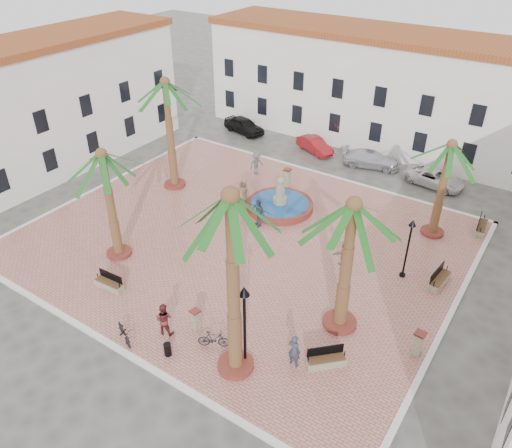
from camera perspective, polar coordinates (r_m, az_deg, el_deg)
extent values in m
plane|color=#56544F|center=(31.95, -1.49, -1.87)|extent=(120.00, 120.00, 0.00)
cube|color=#BB7064|center=(31.91, -1.49, -1.76)|extent=(26.00, 22.00, 0.15)
cube|color=silver|center=(40.11, 7.63, 5.66)|extent=(26.30, 0.30, 0.16)
cube|color=silver|center=(25.86, -16.05, -13.21)|extent=(26.30, 0.30, 0.16)
cube|color=silver|center=(28.07, 21.13, -10.04)|extent=(0.30, 22.30, 0.16)
cube|color=silver|center=(39.83, -17.02, 4.23)|extent=(0.30, 22.30, 0.16)
cube|color=white|center=(46.18, 13.35, 14.69)|extent=(30.00, 7.00, 9.00)
cube|color=brown|center=(45.01, 14.16, 20.43)|extent=(30.40, 7.40, 0.50)
cube|color=black|center=(50.00, -2.98, 14.08)|extent=(1.00, 0.12, 1.60)
cube|color=black|center=(47.97, 0.73, 13.31)|extent=(1.00, 0.12, 1.60)
cube|color=black|center=(46.14, 4.72, 12.40)|extent=(1.00, 0.12, 1.60)
cube|color=black|center=(44.57, 8.98, 11.36)|extent=(1.00, 0.12, 1.60)
cube|color=black|center=(43.26, 13.49, 10.19)|extent=(1.00, 0.12, 1.60)
cube|color=black|center=(42.24, 18.22, 8.88)|extent=(1.00, 0.12, 1.60)
cube|color=black|center=(41.54, 23.11, 7.46)|extent=(1.00, 0.12, 1.60)
cube|color=black|center=(49.13, -3.08, 17.40)|extent=(1.00, 0.12, 1.60)
cube|color=black|center=(47.05, 0.76, 16.75)|extent=(1.00, 0.12, 1.60)
cube|color=black|center=(45.20, 4.89, 15.97)|extent=(1.00, 0.12, 1.60)
cube|color=black|center=(43.58, 9.33, 15.03)|extent=(1.00, 0.12, 1.60)
cube|color=black|center=(42.24, 14.02, 13.94)|extent=(1.00, 0.12, 1.60)
cube|color=black|center=(41.20, 18.94, 12.68)|extent=(1.00, 0.12, 1.60)
cube|color=black|center=(40.48, 24.02, 11.28)|extent=(1.00, 0.12, 1.60)
cube|color=black|center=(22.32, 27.07, -17.64)|extent=(0.12, 1.00, 1.60)
cube|color=white|center=(42.61, -23.46, 11.75)|extent=(6.00, 24.00, 9.50)
cube|color=brown|center=(41.31, -25.03, 18.17)|extent=(6.40, 24.40, 0.50)
cube|color=black|center=(38.39, -27.16, 4.39)|extent=(0.12, 1.00, 1.60)
cube|color=black|center=(40.16, -22.47, 6.77)|extent=(0.12, 1.00, 1.60)
cube|color=black|center=(42.24, -18.18, 8.89)|extent=(0.12, 1.00, 1.60)
cube|color=black|center=(44.57, -14.26, 10.76)|extent=(0.12, 1.00, 1.60)
cube|color=black|center=(47.14, -10.71, 12.39)|extent=(0.12, 1.00, 1.60)
cube|color=black|center=(39.07, -23.40, 10.71)|extent=(0.12, 1.00, 1.60)
cube|color=black|center=(41.20, -18.90, 12.69)|extent=(0.12, 1.00, 1.60)
cube|color=black|center=(43.59, -14.80, 14.41)|extent=(0.12, 1.00, 1.60)
cube|color=black|center=(46.21, -11.10, 15.88)|extent=(0.12, 1.00, 1.60)
cylinder|color=maroon|center=(34.94, 2.75, 2.12)|extent=(4.65, 4.65, 0.44)
cylinder|color=#194C8C|center=(34.84, 2.76, 2.40)|extent=(4.09, 4.09, 0.07)
cylinder|color=gray|center=(34.83, 2.76, 2.43)|extent=(1.00, 1.00, 0.88)
cylinder|color=gray|center=(34.39, 2.80, 3.70)|extent=(0.66, 0.66, 1.33)
sphere|color=gray|center=(34.00, 2.83, 4.93)|extent=(0.49, 0.49, 0.49)
cylinder|color=maroon|center=(38.40, -9.25, 4.54)|extent=(1.60, 1.60, 0.24)
cylinder|color=brown|center=(36.73, -9.79, 9.99)|extent=(0.52, 0.52, 7.68)
sphere|color=brown|center=(35.45, -10.38, 15.71)|extent=(0.70, 0.70, 0.70)
cylinder|color=maroon|center=(31.53, -15.36, -3.16)|extent=(1.50, 1.50, 0.23)
cylinder|color=brown|center=(29.77, -16.28, 2.06)|extent=(0.49, 0.49, 6.45)
sphere|color=brown|center=(28.34, -17.28, 7.67)|extent=(0.66, 0.66, 0.66)
cylinder|color=maroon|center=(23.86, -2.33, -15.78)|extent=(1.67, 1.67, 0.25)
cylinder|color=brown|center=(20.68, -2.61, -7.42)|extent=(0.54, 0.54, 8.82)
sphere|color=brown|center=(18.16, -2.96, 3.27)|extent=(0.73, 0.73, 0.73)
cylinder|color=maroon|center=(26.11, 9.52, -11.00)|extent=(1.72, 1.72, 0.26)
cylinder|color=brown|center=(23.83, 10.28, -4.84)|extent=(0.56, 0.56, 6.81)
sphere|color=brown|center=(21.96, 11.14, 2.23)|extent=(0.75, 0.75, 0.75)
cylinder|color=maroon|center=(34.26, 19.48, -0.83)|extent=(1.46, 1.46, 0.22)
cylinder|color=brown|center=(32.75, 20.46, 3.71)|extent=(0.47, 0.47, 6.00)
sphere|color=brown|center=(31.51, 21.50, 8.47)|extent=(0.64, 0.64, 0.64)
cube|color=gray|center=(29.01, -16.42, -6.71)|extent=(1.77, 0.63, 0.39)
cube|color=#56351E|center=(28.87, -16.49, -6.37)|extent=(1.67, 0.57, 0.06)
cube|color=black|center=(28.82, -16.27, -5.75)|extent=(1.65, 0.14, 0.48)
cylinder|color=black|center=(29.32, -17.66, -5.64)|extent=(0.05, 0.05, 0.29)
cylinder|color=black|center=(28.30, -15.35, -6.77)|extent=(0.05, 0.05, 0.29)
cube|color=gray|center=(24.06, 8.00, -15.34)|extent=(1.71, 1.71, 0.41)
cube|color=#56351E|center=(23.89, 8.05, -14.96)|extent=(1.60, 1.60, 0.06)
cube|color=black|center=(23.83, 7.93, -14.12)|extent=(1.27, 1.27, 0.51)
cylinder|color=black|center=(23.58, 5.98, -15.13)|extent=(0.05, 0.05, 0.31)
cylinder|color=black|center=(24.04, 10.11, -14.39)|extent=(0.05, 0.05, 0.31)
cube|color=gray|center=(29.89, 20.22, -6.16)|extent=(0.78, 1.97, 0.43)
cube|color=#56351E|center=(29.74, 20.31, -5.79)|extent=(0.72, 1.86, 0.06)
cube|color=black|center=(29.62, 20.00, -5.19)|extent=(0.24, 1.81, 0.53)
cylinder|color=black|center=(28.96, 19.68, -6.49)|extent=(0.05, 0.05, 0.32)
cylinder|color=black|center=(30.38, 21.00, -4.75)|extent=(0.05, 0.05, 0.32)
cube|color=gray|center=(35.62, 24.34, -0.45)|extent=(0.75, 1.92, 0.42)
cube|color=#56351E|center=(35.50, 24.43, -0.13)|extent=(0.69, 1.81, 0.06)
cube|color=black|center=(35.36, 24.17, 0.35)|extent=(0.22, 1.77, 0.52)
cylinder|color=black|center=(34.67, 24.29, -0.65)|extent=(0.05, 0.05, 0.31)
cylinder|color=black|center=(36.21, 24.65, 0.71)|extent=(0.05, 0.05, 0.31)
cylinder|color=black|center=(24.07, -1.24, -15.30)|extent=(0.40, 0.40, 0.18)
cylinder|color=black|center=(22.60, -1.30, -11.86)|extent=(0.13, 0.13, 4.02)
cone|color=black|center=(21.13, -1.37, -7.65)|extent=(0.49, 0.49, 0.45)
sphere|color=beige|center=(21.24, -1.37, -7.99)|extent=(0.27, 0.27, 0.27)
cylinder|color=black|center=(29.95, 16.38, -5.58)|extent=(0.34, 0.34, 0.15)
cylinder|color=black|center=(28.96, 16.89, -2.92)|extent=(0.11, 0.11, 3.38)
cone|color=black|center=(27.98, 17.48, 0.14)|extent=(0.41, 0.41, 0.38)
sphere|color=beige|center=(28.05, 17.43, -0.10)|extent=(0.23, 0.23, 0.23)
cube|color=gray|center=(25.37, -6.88, -10.89)|extent=(0.41, 0.41, 1.16)
cube|color=maroon|center=(24.95, -6.98, -9.85)|extent=(0.51, 0.51, 0.09)
cube|color=gray|center=(37.61, 3.60, 5.23)|extent=(0.45, 0.45, 1.34)
cube|color=maroon|center=(37.28, 3.64, 6.22)|extent=(0.57, 0.57, 0.10)
cube|color=gray|center=(25.17, 18.01, -12.93)|extent=(0.42, 0.42, 1.27)
cube|color=maroon|center=(24.70, 18.28, -11.81)|extent=(0.53, 0.53, 0.10)
cylinder|color=black|center=(24.53, -10.07, -13.93)|extent=(0.35, 0.35, 0.69)
imported|color=#2F3747|center=(23.44, 4.40, -14.23)|extent=(0.68, 0.47, 1.78)
imported|color=black|center=(25.58, -14.84, -11.88)|extent=(1.89, 1.35, 0.94)
imported|color=maroon|center=(25.21, -10.50, -10.61)|extent=(1.06, 0.94, 1.81)
imported|color=black|center=(24.53, -4.84, -12.98)|extent=(1.59, 1.16, 0.94)
imported|color=#9C775F|center=(35.23, -1.41, 3.73)|extent=(0.97, 0.71, 1.84)
imported|color=#364A60|center=(32.64, 0.27, 1.33)|extent=(1.24, 0.78, 1.97)
imported|color=#525357|center=(39.25, 0.05, 6.95)|extent=(1.10, 1.37, 1.85)
imported|color=gray|center=(29.71, 10.06, -3.26)|extent=(1.03, 1.51, 1.56)
imported|color=black|center=(47.52, -1.38, 11.21)|extent=(4.53, 2.53, 1.46)
imported|color=maroon|center=(43.86, 6.74, 8.95)|extent=(4.00, 2.73, 1.25)
imported|color=silver|center=(41.99, 13.02, 7.24)|extent=(4.83, 2.85, 1.31)
imported|color=silver|center=(40.37, 19.70, 4.98)|extent=(4.70, 2.62, 1.24)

